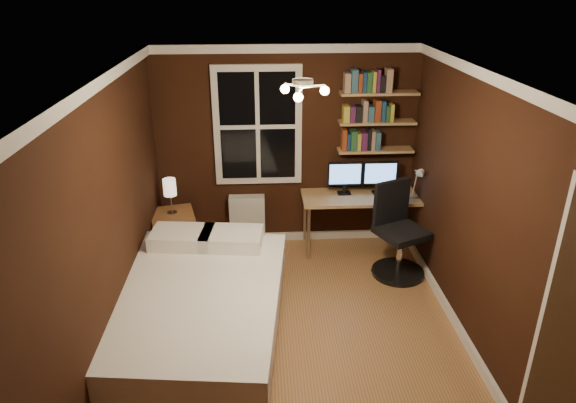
{
  "coord_description": "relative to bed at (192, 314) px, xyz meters",
  "views": [
    {
      "loc": [
        -0.33,
        -3.95,
        3.2
      ],
      "look_at": [
        -0.08,
        0.45,
        1.26
      ],
      "focal_mm": 32.0,
      "sensor_mm": 36.0,
      "label": 1
    }
  ],
  "objects": [
    {
      "name": "floor",
      "position": [
        1.0,
        -0.04,
        -0.33
      ],
      "size": [
        4.2,
        4.2,
        0.0
      ],
      "primitive_type": "plane",
      "color": "brown",
      "rests_on": "ground"
    },
    {
      "name": "wall_back",
      "position": [
        1.0,
        2.06,
        0.92
      ],
      "size": [
        3.2,
        0.04,
        2.5
      ],
      "primitive_type": "cube",
      "color": "black",
      "rests_on": "ground"
    },
    {
      "name": "wall_left",
      "position": [
        -0.6,
        -0.04,
        0.92
      ],
      "size": [
        0.04,
        4.2,
        2.5
      ],
      "primitive_type": "cube",
      "color": "black",
      "rests_on": "ground"
    },
    {
      "name": "wall_right",
      "position": [
        2.6,
        -0.04,
        0.92
      ],
      "size": [
        0.04,
        4.2,
        2.5
      ],
      "primitive_type": "cube",
      "color": "black",
      "rests_on": "ground"
    },
    {
      "name": "ceiling",
      "position": [
        1.0,
        -0.04,
        2.17
      ],
      "size": [
        3.2,
        4.2,
        0.02
      ],
      "primitive_type": "cube",
      "color": "white",
      "rests_on": "wall_back"
    },
    {
      "name": "window",
      "position": [
        0.65,
        2.03,
        1.22
      ],
      "size": [
        1.06,
        0.06,
        1.46
      ],
      "primitive_type": "cube",
      "color": "silver",
      "rests_on": "wall_back"
    },
    {
      "name": "door",
      "position": [
        2.59,
        -1.59,
        0.7
      ],
      "size": [
        0.03,
        0.82,
        2.05
      ],
      "primitive_type": null,
      "color": "black",
      "rests_on": "ground"
    },
    {
      "name": "ceiling_fixture",
      "position": [
        1.0,
        -0.14,
        2.07
      ],
      "size": [
        0.44,
        0.44,
        0.18
      ],
      "primitive_type": null,
      "color": "beige",
      "rests_on": "ceiling"
    },
    {
      "name": "bookshelf_lower",
      "position": [
        2.08,
        1.94,
        0.92
      ],
      "size": [
        0.92,
        0.22,
        0.03
      ],
      "primitive_type": "cube",
      "color": "tan",
      "rests_on": "wall_back"
    },
    {
      "name": "books_row_lower",
      "position": [
        2.08,
        1.94,
        1.05
      ],
      "size": [
        0.48,
        0.16,
        0.23
      ],
      "primitive_type": null,
      "color": "brown",
      "rests_on": "bookshelf_lower"
    },
    {
      "name": "bookshelf_middle",
      "position": [
        2.08,
        1.94,
        1.27
      ],
      "size": [
        0.92,
        0.22,
        0.03
      ],
      "primitive_type": "cube",
      "color": "tan",
      "rests_on": "wall_back"
    },
    {
      "name": "books_row_middle",
      "position": [
        2.08,
        1.94,
        1.4
      ],
      "size": [
        0.54,
        0.16,
        0.23
      ],
      "primitive_type": null,
      "color": "navy",
      "rests_on": "bookshelf_middle"
    },
    {
      "name": "bookshelf_upper",
      "position": [
        2.08,
        1.94,
        1.62
      ],
      "size": [
        0.92,
        0.22,
        0.03
      ],
      "primitive_type": "cube",
      "color": "tan",
      "rests_on": "wall_back"
    },
    {
      "name": "books_row_upper",
      "position": [
        2.08,
        1.94,
        1.75
      ],
      "size": [
        0.54,
        0.16,
        0.23
      ],
      "primitive_type": null,
      "color": "#255730",
      "rests_on": "bookshelf_upper"
    },
    {
      "name": "bed",
      "position": [
        0.0,
        0.0,
        0.0
      ],
      "size": [
        1.85,
        2.41,
        0.76
      ],
      "rotation": [
        0.0,
        0.0,
        -0.11
      ],
      "color": "brown",
      "rests_on": "ground"
    },
    {
      "name": "nightstand",
      "position": [
        -0.39,
        1.61,
        -0.02
      ],
      "size": [
        0.59,
        0.59,
        0.62
      ],
      "primitive_type": "cube",
      "rotation": [
        0.0,
        0.0,
        0.23
      ],
      "color": "brown",
      "rests_on": "ground"
    },
    {
      "name": "bedside_lamp",
      "position": [
        -0.39,
        1.61,
        0.51
      ],
      "size": [
        0.15,
        0.15,
        0.44
      ],
      "primitive_type": null,
      "color": "white",
      "rests_on": "nightstand"
    },
    {
      "name": "radiator",
      "position": [
        0.49,
        1.94,
        0.01
      ],
      "size": [
        0.45,
        0.16,
        0.67
      ],
      "primitive_type": "cube",
      "color": "silver",
      "rests_on": "ground"
    },
    {
      "name": "desk",
      "position": [
        1.94,
        1.76,
        0.34
      ],
      "size": [
        1.53,
        0.57,
        0.73
      ],
      "color": "tan",
      "rests_on": "ground"
    },
    {
      "name": "monitor_left",
      "position": [
        1.7,
        1.83,
        0.61
      ],
      "size": [
        0.43,
        0.12,
        0.41
      ],
      "primitive_type": null,
      "color": "black",
      "rests_on": "desk"
    },
    {
      "name": "monitor_right",
      "position": [
        2.13,
        1.83,
        0.61
      ],
      "size": [
        0.43,
        0.12,
        0.41
      ],
      "primitive_type": null,
      "color": "black",
      "rests_on": "desk"
    },
    {
      "name": "desk_lamp",
      "position": [
        2.53,
        1.61,
        0.62
      ],
      "size": [
        0.14,
        0.32,
        0.44
      ],
      "primitive_type": null,
      "color": "silver",
      "rests_on": "desk"
    },
    {
      "name": "office_chair",
      "position": [
        2.22,
        1.15,
        0.1
      ],
      "size": [
        0.65,
        0.65,
        1.1
      ],
      "rotation": [
        0.0,
        0.0,
        0.43
      ],
      "color": "black",
      "rests_on": "ground"
    }
  ]
}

